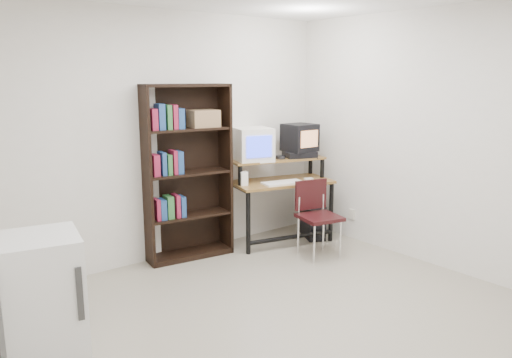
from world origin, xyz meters
TOP-DOWN VIEW (x-y plane):
  - floor at (0.00, 0.00)m, footprint 4.00×4.00m
  - back_wall at (0.00, 2.00)m, footprint 4.00×0.01m
  - left_wall at (-2.00, 0.00)m, footprint 0.01×4.00m
  - right_wall at (2.00, 0.00)m, footprint 0.01×4.00m
  - computer_desk at (1.25, 1.62)m, footprint 1.25×0.84m
  - crt_monitor at (0.98, 1.81)m, footprint 0.50×0.50m
  - vcr at (1.55, 1.62)m, footprint 0.43×0.37m
  - crt_tv at (1.58, 1.65)m, footprint 0.36×0.36m
  - cd_spindle at (1.29, 1.66)m, footprint 0.15×0.15m
  - keyboard at (1.16, 1.47)m, footprint 0.50×0.31m
  - mousepad at (1.51, 1.44)m, footprint 0.27×0.24m
  - mouse at (1.53, 1.43)m, footprint 0.11×0.08m
  - desk_speaker at (0.76, 1.68)m, footprint 0.10×0.09m
  - pc_tower at (1.66, 1.49)m, footprint 0.38×0.49m
  - school_chair at (1.25, 1.03)m, footprint 0.49×0.49m
  - bookshelf at (0.12, 1.86)m, footprint 0.96×0.43m
  - mini_fridge at (-1.72, 0.68)m, footprint 0.62×0.63m
  - wall_outlet at (1.99, 1.15)m, footprint 0.02×0.08m

SIDE VIEW (x-z plane):
  - floor at x=0.00m, z-range -0.01..0.00m
  - pc_tower at x=1.66m, z-range 0.00..0.42m
  - wall_outlet at x=1.99m, z-range 0.24..0.36m
  - mini_fridge at x=-1.72m, z-range 0.00..0.90m
  - school_chair at x=1.25m, z-range 0.09..0.91m
  - computer_desk at x=1.25m, z-range 0.19..1.17m
  - mousepad at x=1.51m, z-range 0.72..0.73m
  - keyboard at x=1.16m, z-range 0.72..0.75m
  - mouse at x=1.53m, z-range 0.73..0.76m
  - desk_speaker at x=0.76m, z-range 0.72..0.89m
  - bookshelf at x=0.12m, z-range 0.02..1.88m
  - cd_spindle at x=1.29m, z-range 0.97..1.02m
  - vcr at x=1.55m, z-range 0.97..1.05m
  - crt_monitor at x=0.98m, z-range 0.97..1.35m
  - crt_tv at x=1.58m, z-range 1.05..1.37m
  - back_wall at x=0.00m, z-range 0.00..2.60m
  - left_wall at x=-2.00m, z-range 0.00..2.60m
  - right_wall at x=2.00m, z-range 0.00..2.60m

